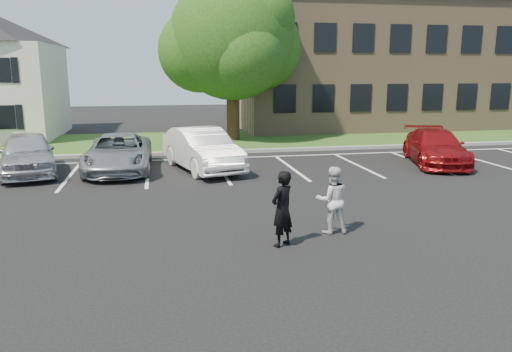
{
  "coord_description": "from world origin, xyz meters",
  "views": [
    {
      "loc": [
        -2.32,
        -10.86,
        3.84
      ],
      "look_at": [
        0.0,
        1.0,
        1.25
      ],
      "focal_mm": 35.0,
      "sensor_mm": 36.0,
      "label": 1
    }
  ],
  "objects_px": {
    "tree": "(234,40)",
    "car_white_sedan": "(202,149)",
    "car_red_compact": "(436,147)",
    "man_black_suit": "(282,209)",
    "office_building": "(396,65)",
    "car_silver_west": "(27,154)",
    "car_silver_minivan": "(118,153)",
    "man_white_shirt": "(332,200)"
  },
  "relations": [
    {
      "from": "office_building",
      "to": "man_black_suit",
      "type": "xyz_separation_m",
      "value": [
        -13.74,
        -22.64,
        -3.31
      ]
    },
    {
      "from": "car_silver_minivan",
      "to": "car_red_compact",
      "type": "bearing_deg",
      "value": -3.39
    },
    {
      "from": "office_building",
      "to": "car_silver_minivan",
      "type": "height_order",
      "value": "office_building"
    },
    {
      "from": "tree",
      "to": "car_white_sedan",
      "type": "relative_size",
      "value": 1.78
    },
    {
      "from": "car_silver_minivan",
      "to": "tree",
      "type": "bearing_deg",
      "value": 54.5
    },
    {
      "from": "tree",
      "to": "car_white_sedan",
      "type": "height_order",
      "value": "tree"
    },
    {
      "from": "car_silver_minivan",
      "to": "car_white_sedan",
      "type": "xyz_separation_m",
      "value": [
        3.16,
        -0.33,
        0.1
      ]
    },
    {
      "from": "car_white_sedan",
      "to": "car_red_compact",
      "type": "xyz_separation_m",
      "value": [
        9.53,
        -0.63,
        -0.11
      ]
    },
    {
      "from": "office_building",
      "to": "man_black_suit",
      "type": "bearing_deg",
      "value": -121.25
    },
    {
      "from": "man_black_suit",
      "to": "man_white_shirt",
      "type": "bearing_deg",
      "value": 167.92
    },
    {
      "from": "office_building",
      "to": "car_silver_minivan",
      "type": "relative_size",
      "value": 4.38
    },
    {
      "from": "man_white_shirt",
      "to": "car_silver_west",
      "type": "relative_size",
      "value": 0.35
    },
    {
      "from": "car_silver_west",
      "to": "car_white_sedan",
      "type": "bearing_deg",
      "value": -16.33
    },
    {
      "from": "car_white_sedan",
      "to": "tree",
      "type": "bearing_deg",
      "value": 56.81
    },
    {
      "from": "office_building",
      "to": "car_silver_west",
      "type": "distance_m",
      "value": 25.23
    },
    {
      "from": "man_black_suit",
      "to": "car_silver_minivan",
      "type": "bearing_deg",
      "value": -103.21
    },
    {
      "from": "tree",
      "to": "car_silver_minivan",
      "type": "relative_size",
      "value": 1.72
    },
    {
      "from": "office_building",
      "to": "car_white_sedan",
      "type": "bearing_deg",
      "value": -136.94
    },
    {
      "from": "man_white_shirt",
      "to": "car_red_compact",
      "type": "relative_size",
      "value": 0.33
    },
    {
      "from": "man_white_shirt",
      "to": "car_silver_west",
      "type": "distance_m",
      "value": 12.32
    },
    {
      "from": "tree",
      "to": "car_silver_west",
      "type": "height_order",
      "value": "tree"
    },
    {
      "from": "tree",
      "to": "car_silver_minivan",
      "type": "distance_m",
      "value": 10.57
    },
    {
      "from": "man_white_shirt",
      "to": "car_silver_minivan",
      "type": "height_order",
      "value": "man_white_shirt"
    },
    {
      "from": "tree",
      "to": "car_red_compact",
      "type": "distance_m",
      "value": 12.06
    },
    {
      "from": "car_red_compact",
      "to": "car_white_sedan",
      "type": "bearing_deg",
      "value": -167.58
    },
    {
      "from": "man_black_suit",
      "to": "car_silver_west",
      "type": "relative_size",
      "value": 0.37
    },
    {
      "from": "tree",
      "to": "car_silver_west",
      "type": "xyz_separation_m",
      "value": [
        -8.91,
        -7.57,
        -4.56
      ]
    },
    {
      "from": "tree",
      "to": "man_white_shirt",
      "type": "distance_m",
      "value": 16.83
    },
    {
      "from": "office_building",
      "to": "car_white_sedan",
      "type": "relative_size",
      "value": 4.54
    },
    {
      "from": "car_silver_west",
      "to": "car_silver_minivan",
      "type": "height_order",
      "value": "car_silver_west"
    },
    {
      "from": "car_red_compact",
      "to": "car_silver_west",
      "type": "bearing_deg",
      "value": -167.49
    },
    {
      "from": "tree",
      "to": "car_white_sedan",
      "type": "xyz_separation_m",
      "value": [
        -2.48,
        -7.97,
        -4.54
      ]
    },
    {
      "from": "office_building",
      "to": "tree",
      "type": "height_order",
      "value": "tree"
    },
    {
      "from": "man_black_suit",
      "to": "car_white_sedan",
      "type": "height_order",
      "value": "man_black_suit"
    },
    {
      "from": "car_silver_west",
      "to": "car_red_compact",
      "type": "xyz_separation_m",
      "value": [
        15.97,
        -1.03,
        -0.09
      ]
    },
    {
      "from": "car_silver_west",
      "to": "man_white_shirt",
      "type": "bearing_deg",
      "value": -57.24
    },
    {
      "from": "man_black_suit",
      "to": "car_red_compact",
      "type": "bearing_deg",
      "value": -173.41
    },
    {
      "from": "office_building",
      "to": "car_silver_minivan",
      "type": "bearing_deg",
      "value": -143.09
    },
    {
      "from": "office_building",
      "to": "car_silver_minivan",
      "type": "xyz_separation_m",
      "value": [
        -17.87,
        -13.42,
        -3.45
      ]
    },
    {
      "from": "office_building",
      "to": "car_silver_west",
      "type": "relative_size",
      "value": 4.84
    },
    {
      "from": "office_building",
      "to": "car_white_sedan",
      "type": "xyz_separation_m",
      "value": [
        -14.71,
        -13.75,
        -3.35
      ]
    },
    {
      "from": "tree",
      "to": "man_black_suit",
      "type": "height_order",
      "value": "tree"
    }
  ]
}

